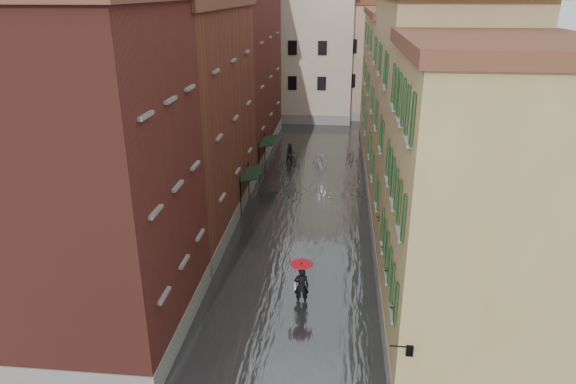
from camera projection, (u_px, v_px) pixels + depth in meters
The scene contains 16 objects.
ground at pixel (289, 311), 22.88m from camera, with size 120.00×120.00×0.00m, color #58585B.
floodwater at pixel (308, 199), 34.88m from camera, with size 10.00×60.00×0.20m, color #3E4345.
building_left_near at pixel (99, 185), 19.31m from camera, with size 6.00×8.00×13.00m, color maroon.
building_left_mid at pixel (184, 122), 29.59m from camera, with size 6.00×14.00×12.50m, color brown.
building_left_far at pixel (235, 71), 43.20m from camera, with size 6.00×16.00×14.00m, color maroon.
building_right_near at pixel (478, 219), 18.26m from camera, with size 6.00×8.00×11.50m, color #98834E.
building_right_mid at pixel (432, 124), 28.17m from camera, with size 6.00×14.00×13.00m, color #98865C.
building_right_far at pixel (402, 89), 42.33m from camera, with size 6.00×16.00×11.50m, color #98834E.
building_end_cream at pixel (296, 58), 55.96m from camera, with size 12.00×9.00×13.00m, color #BDB096.
building_end_pink at pixel (378, 61), 57.15m from camera, with size 10.00×9.00×12.00m, color tan.
awning_near at pixel (252, 174), 32.54m from camera, with size 1.09×2.93×2.80m.
awning_far at pixel (268, 142), 39.41m from camera, with size 1.09×3.12×2.80m.
wall_lantern at pixel (409, 350), 15.82m from camera, with size 0.71×0.22×0.35m.
window_planters at pixel (389, 253), 20.60m from camera, with size 0.59×8.30×0.84m.
pedestrian_main at pixel (301, 279), 22.96m from camera, with size 1.05×1.05×2.06m.
pedestrian_far at pixel (291, 154), 41.64m from camera, with size 0.89×0.70×1.84m, color black.
Camera 1 is at (1.93, -19.25, 13.33)m, focal length 32.00 mm.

